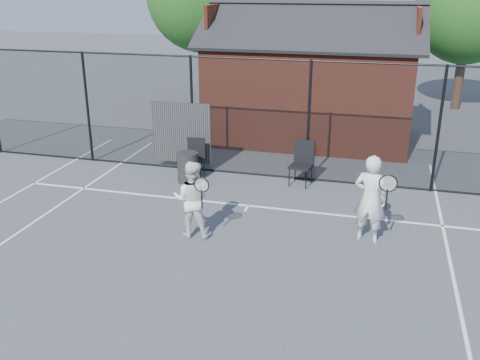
% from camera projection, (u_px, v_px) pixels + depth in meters
% --- Properties ---
extents(ground, '(80.00, 80.00, 0.00)m').
position_uv_depth(ground, '(206.00, 272.00, 9.23)').
color(ground, '#41474B').
rests_on(ground, ground).
extents(court_lines, '(11.02, 18.00, 0.01)m').
position_uv_depth(court_lines, '(179.00, 315.00, 8.03)').
color(court_lines, white).
rests_on(court_lines, ground).
extents(fence, '(22.04, 3.00, 3.00)m').
position_uv_depth(fence, '(256.00, 121.00, 13.32)').
color(fence, black).
rests_on(fence, ground).
extents(clubhouse, '(6.50, 4.36, 4.19)m').
position_uv_depth(clubhouse, '(311.00, 87.00, 16.70)').
color(clubhouse, maroon).
rests_on(clubhouse, ground).
extents(tree_right, '(3.97, 3.97, 5.70)m').
position_uv_depth(tree_right, '(469.00, 10.00, 19.73)').
color(tree_right, '#302013').
rests_on(tree_right, ground).
extents(player_front, '(0.81, 0.64, 1.73)m').
position_uv_depth(player_front, '(370.00, 199.00, 10.06)').
color(player_front, silver).
rests_on(player_front, ground).
extents(player_back, '(0.86, 0.67, 1.53)m').
position_uv_depth(player_back, '(192.00, 199.00, 10.31)').
color(player_back, white).
rests_on(player_back, ground).
extents(chair_left, '(0.49, 0.51, 0.96)m').
position_uv_depth(chair_left, '(195.00, 159.00, 13.55)').
color(chair_left, black).
rests_on(chair_left, ground).
extents(chair_right, '(0.60, 0.62, 1.07)m').
position_uv_depth(chair_right, '(301.00, 164.00, 12.99)').
color(chair_right, black).
rests_on(chair_right, ground).
extents(waste_bin, '(0.59, 0.59, 0.76)m').
position_uv_depth(waste_bin, '(188.00, 167.00, 13.25)').
color(waste_bin, '#272727').
rests_on(waste_bin, ground).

